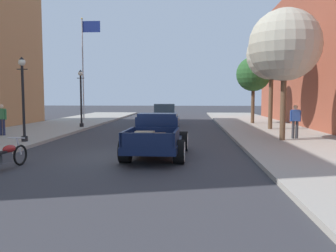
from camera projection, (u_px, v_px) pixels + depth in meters
The scene contains 13 objects.
ground_plane at pixel (127, 156), 12.81m from camera, with size 140.00×140.00×0.00m, color #333338.
sidewalk_right at pixel (328, 157), 12.35m from camera, with size 5.50×64.00×0.15m, color #9E998E.
hotrod_truck_navy at pixel (158, 135), 13.03m from camera, with size 2.29×4.99×1.58m.
motorcycle_parked at pixel (5, 156), 10.40m from camera, with size 0.63×2.11×0.93m.
car_background_grey at pixel (164, 115), 26.69m from camera, with size 2.05×4.39×1.65m.
pedestrian_sidewalk_left at pixel (2, 118), 18.34m from camera, with size 0.53×0.22×1.65m.
pedestrian_sidewalk_right at pixel (295, 120), 16.95m from camera, with size 0.53×0.22×1.65m.
street_lamp_near at pixel (23, 93), 15.74m from camera, with size 0.50×0.32×3.85m.
street_lamp_far at pixel (81, 94), 23.39m from camera, with size 0.50×0.32×3.85m.
flagpole at pixel (85, 57), 31.57m from camera, with size 1.74×0.16×9.16m.
street_tree_nearest at pixel (285, 45), 16.09m from camera, with size 3.34×3.34×6.12m.
street_tree_second at pixel (272, 55), 21.65m from camera, with size 3.15×3.15×6.26m.
street_tree_third at pixel (253, 74), 26.54m from camera, with size 2.63×2.63×5.09m.
Camera 1 is at (2.30, -12.55, 2.22)m, focal length 37.07 mm.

